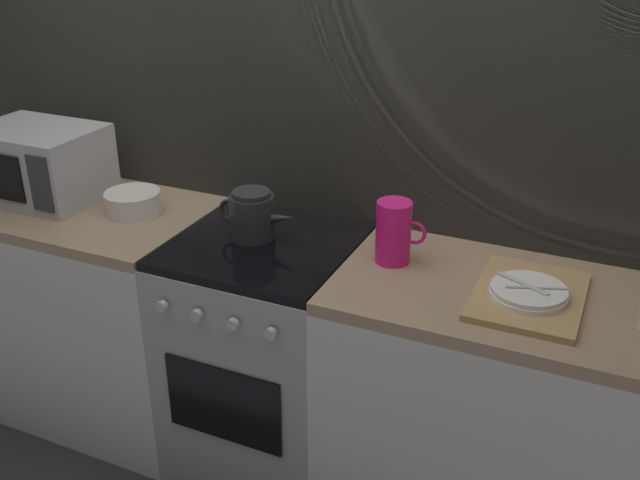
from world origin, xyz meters
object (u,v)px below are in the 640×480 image
(stove_unit, at_px, (267,356))
(dish_pile, at_px, (529,294))
(kettle, at_px, (252,215))
(mixing_bowl, at_px, (133,202))
(pitcher, at_px, (394,232))
(microwave, at_px, (39,163))

(stove_unit, height_order, dish_pile, dish_pile)
(kettle, bearing_deg, dish_pile, -3.05)
(mixing_bowl, relative_size, pitcher, 1.00)
(mixing_bowl, bearing_deg, kettle, -0.73)
(mixing_bowl, xyz_separation_m, pitcher, (0.98, 0.02, 0.06))
(microwave, distance_m, mixing_bowl, 0.42)
(stove_unit, relative_size, pitcher, 4.50)
(pitcher, bearing_deg, dish_pile, -9.78)
(kettle, xyz_separation_m, dish_pile, (0.92, -0.05, -0.06))
(microwave, distance_m, pitcher, 1.40)
(pitcher, bearing_deg, stove_unit, -173.32)
(microwave, bearing_deg, kettle, 0.30)
(kettle, distance_m, pitcher, 0.49)
(stove_unit, xyz_separation_m, pitcher, (0.44, 0.05, 0.55))
(microwave, distance_m, kettle, 0.91)
(pitcher, height_order, dish_pile, pitcher)
(kettle, xyz_separation_m, pitcher, (0.49, 0.03, 0.02))
(pitcher, relative_size, dish_pile, 0.50)
(dish_pile, bearing_deg, pitcher, 170.22)
(mixing_bowl, height_order, dish_pile, mixing_bowl)
(stove_unit, height_order, microwave, microwave)
(kettle, bearing_deg, stove_unit, -26.69)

